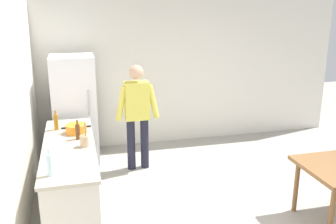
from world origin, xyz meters
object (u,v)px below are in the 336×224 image
Objects in this scene: refrigerator at (75,110)px; bottle_oil_amber at (56,122)px; bottle_beer_brown at (78,131)px; person at (137,111)px; cooking_pot at (76,129)px; utensil_jar at (84,141)px; bottle_water_clear at (49,165)px.

refrigerator is 6.43× the size of bottle_oil_amber.
bottle_beer_brown is at bearing -58.10° from bottle_oil_amber.
refrigerator is 1.10m from person.
cooking_pot is 0.26m from bottle_beer_brown.
person is 1.26m from bottle_beer_brown.
person is at bearing 18.27° from bottle_oil_amber.
bottle_water_clear is (-0.38, -0.75, 0.05)m from utensil_jar.
utensil_jar is (0.09, -0.54, 0.02)m from cooking_pot.
cooking_pot is 0.34m from bottle_oil_amber.
utensil_jar is at bearing -75.76° from bottle_beer_brown.
utensil_jar reaches higher than bottle_beer_brown.
bottle_beer_brown is 0.54m from bottle_oil_amber.
utensil_jar is at bearing -86.78° from refrigerator.
utensil_jar is 1.07× the size of bottle_water_clear.
person reaches higher than bottle_beer_brown.
cooking_pot is (-0.95, -0.60, -0.02)m from person.
refrigerator reaches higher than bottle_water_clear.
cooking_pot is 1.25× the size of utensil_jar.
cooking_pot is at bearing 94.08° from bottle_beer_brown.
refrigerator is 6.92× the size of bottle_beer_brown.
bottle_water_clear is (-0.28, -2.45, 0.13)m from refrigerator.
utensil_jar is at bearing -126.68° from person.
bottle_water_clear is at bearing -123.03° from person.
bottle_oil_amber is (-0.36, 0.75, 0.04)m from utensil_jar.
bottle_beer_brown is at bearing -89.08° from refrigerator.
person is 2.26m from bottle_water_clear.
bottle_beer_brown is at bearing -85.92° from cooking_pot.
utensil_jar is 0.30m from bottle_beer_brown.
cooking_pot is (0.00, -1.16, 0.06)m from refrigerator.
bottle_beer_brown reaches higher than cooking_pot.
bottle_beer_brown is (-0.07, 0.29, 0.03)m from utensil_jar.
bottle_water_clear is at bearing -106.37° from bottle_beer_brown.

